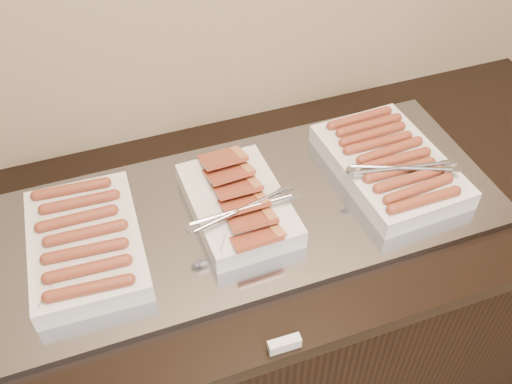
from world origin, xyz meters
TOP-DOWN VIEW (x-y plane):
  - counter at (0.00, 2.13)m, footprint 2.06×0.76m
  - warming_tray at (0.00, 2.13)m, footprint 1.20×0.50m
  - dish_left at (-0.38, 2.13)m, footprint 0.25×0.36m
  - dish_center at (-0.03, 2.12)m, footprint 0.27×0.34m
  - dish_right at (0.37, 2.13)m, footprint 0.28×0.40m
  - label_holder at (-0.05, 1.77)m, footprint 0.07×0.02m

SIDE VIEW (x-z plane):
  - counter at x=0.00m, z-range 0.00..0.90m
  - warming_tray at x=0.00m, z-range 0.90..0.92m
  - label_holder at x=-0.05m, z-range 0.90..0.93m
  - dish_left at x=-0.38m, z-range 0.91..0.98m
  - dish_center at x=-0.03m, z-range 0.91..1.00m
  - dish_right at x=0.37m, z-range 0.91..0.99m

